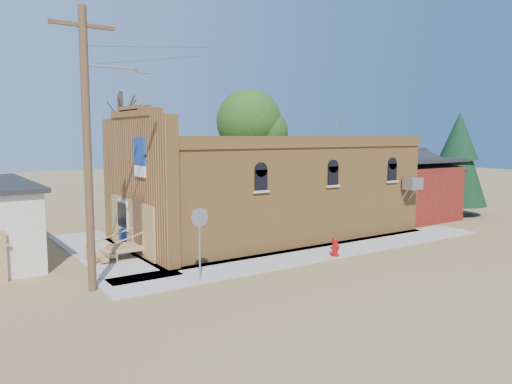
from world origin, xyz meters
TOP-DOWN VIEW (x-y plane):
  - ground at (0.00, 0.00)m, footprint 120.00×120.00m
  - sidewalk_south at (1.50, 0.90)m, footprint 19.00×2.20m
  - sidewalk_west at (-6.30, 6.00)m, footprint 2.60×10.00m
  - brick_bar at (1.64, 5.49)m, footprint 16.40×7.97m
  - red_shed at (11.50, 5.50)m, footprint 5.40×6.40m
  - utility_pole at (-8.14, 1.20)m, footprint 3.12×0.26m
  - tree_bare_near at (-3.00, 13.00)m, footprint 2.80×2.80m
  - tree_leafy at (6.00, 13.50)m, footprint 4.40×4.40m
  - evergreen_tree at (15.50, 4.00)m, footprint 3.60×3.60m
  - fire_hydrant at (1.36, -0.00)m, footprint 0.43×0.40m
  - stop_sign at (-4.89, 0.00)m, footprint 0.69×0.10m
  - trash_barrel at (-5.30, 6.27)m, footprint 0.72×0.72m

SIDE VIEW (x-z plane):
  - ground at x=0.00m, z-range 0.00..0.00m
  - sidewalk_south at x=1.50m, z-range 0.00..0.08m
  - sidewalk_west at x=-6.30m, z-range 0.00..0.08m
  - fire_hydrant at x=1.36m, z-range 0.07..0.85m
  - trash_barrel at x=-5.30m, z-range 0.08..0.94m
  - stop_sign at x=-4.89m, z-range 0.76..3.30m
  - red_shed at x=11.50m, z-range 0.12..4.42m
  - brick_bar at x=1.64m, z-range -0.81..5.49m
  - evergreen_tree at x=15.50m, z-range 0.46..6.96m
  - utility_pole at x=-8.14m, z-range 0.27..9.27m
  - tree_leafy at x=6.00m, z-range 1.86..10.01m
  - tree_bare_near at x=-3.00m, z-range 2.14..9.79m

